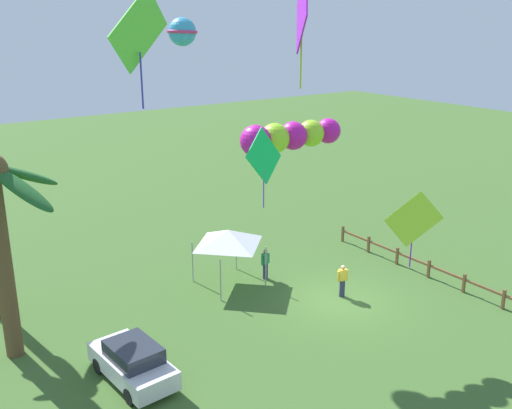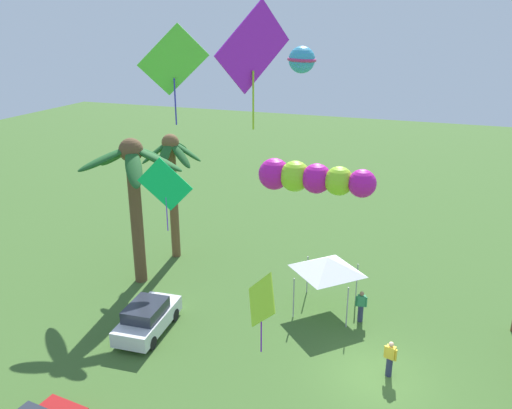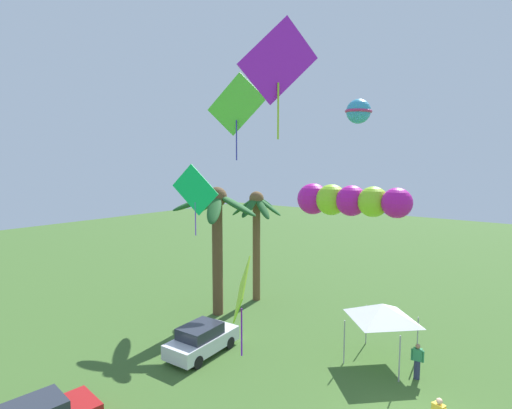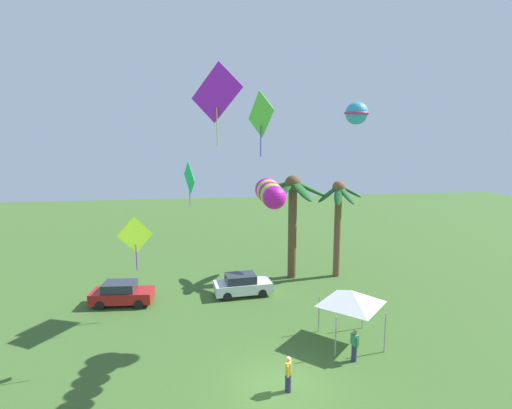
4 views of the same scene
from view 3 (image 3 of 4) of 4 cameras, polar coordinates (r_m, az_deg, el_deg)
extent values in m
cylinder|color=brown|center=(24.85, -5.61, -7.48)|extent=(0.66, 0.66, 7.44)
ellipsoid|color=#1E5623|center=(25.20, -3.50, 0.28)|extent=(2.80, 0.97, 1.54)
ellipsoid|color=#1E5623|center=(25.42, -7.08, 0.14)|extent=(1.55, 2.82, 1.66)
ellipsoid|color=#1E5623|center=(24.34, -8.87, 0.30)|extent=(2.54, 2.59, 1.31)
ellipsoid|color=#1E5623|center=(23.10, -6.07, -0.57)|extent=(2.60, 2.23, 1.78)
ellipsoid|color=#1E5623|center=(23.72, -2.92, -0.08)|extent=(1.53, 2.86, 1.55)
sphere|color=brown|center=(24.27, -5.70, 1.11)|extent=(1.25, 1.25, 1.25)
cylinder|color=brown|center=(27.32, 0.07, -6.58)|extent=(0.53, 0.53, 7.11)
ellipsoid|color=#1E5623|center=(27.56, 1.26, 0.27)|extent=(2.01, 0.62, 1.19)
ellipsoid|color=#1E5623|center=(27.71, -0.29, 0.17)|extent=(1.72, 1.86, 1.31)
ellipsoid|color=#1E5623|center=(26.94, -1.70, -0.22)|extent=(1.46, 1.86, 1.50)
ellipsoid|color=#1E5623|center=(26.11, -0.92, -0.36)|extent=(1.91, 0.80, 1.46)
ellipsoid|color=#1E5623|center=(26.13, 0.92, -0.47)|extent=(1.25, 1.87, 1.55)
ellipsoid|color=#1E5623|center=(26.57, 1.82, -0.24)|extent=(1.19, 1.95, 1.45)
sphere|color=brown|center=(26.78, 0.07, 0.87)|extent=(1.00, 1.00, 1.00)
cube|color=silver|center=(20.95, -7.79, -19.15)|extent=(4.01, 1.98, 0.70)
cube|color=#282D38|center=(20.59, -8.10, -17.69)|extent=(2.13, 1.64, 0.56)
cylinder|color=black|center=(22.37, -7.17, -18.30)|extent=(0.61, 0.22, 0.60)
cylinder|color=black|center=(21.46, -3.84, -19.36)|extent=(0.61, 0.22, 0.60)
cylinder|color=black|center=(20.80, -11.86, -20.34)|extent=(0.61, 0.22, 0.60)
cylinder|color=black|center=(19.81, -8.48, -21.68)|extent=(0.61, 0.22, 0.60)
sphere|color=tan|center=(16.05, 25.07, -24.44)|extent=(0.21, 0.21, 0.21)
cylinder|color=#2D3351|center=(20.10, 22.31, -21.26)|extent=(0.26, 0.26, 0.84)
cube|color=#338956|center=(19.80, 22.39, -19.48)|extent=(0.29, 0.41, 0.54)
sphere|color=#A37556|center=(19.65, 22.44, -18.49)|extent=(0.21, 0.21, 0.21)
cylinder|color=#338956|center=(19.84, 21.69, -19.55)|extent=(0.09, 0.09, 0.52)
cylinder|color=#338956|center=(19.80, 23.09, -19.67)|extent=(0.09, 0.09, 0.52)
cylinder|color=#9E9EA3|center=(19.30, 20.10, -20.27)|extent=(0.06, 0.06, 2.10)
cylinder|color=#9E9EA3|center=(21.58, 22.38, -17.48)|extent=(0.06, 0.06, 2.10)
cylinder|color=#9E9EA3|center=(20.16, 12.68, -18.88)|extent=(0.06, 0.06, 2.10)
cylinder|color=#9E9EA3|center=(22.35, 15.70, -16.42)|extent=(0.06, 0.06, 2.10)
pyramid|color=white|center=(20.27, 17.84, -14.53)|extent=(2.86, 2.86, 0.75)
cube|color=#0ED05C|center=(14.25, -8.84, 2.13)|extent=(0.60, 1.77, 1.85)
cylinder|color=#6F3BE1|center=(14.35, -8.77, -2.08)|extent=(0.04, 0.04, 1.21)
cube|color=#AEED2D|center=(9.97, -2.12, -12.38)|extent=(1.43, 1.28, 1.83)
cylinder|color=#6C13C6|center=(10.36, -2.10, -18.03)|extent=(0.04, 0.04, 1.23)
cube|color=#5ADB3A|center=(18.92, -2.87, 14.26)|extent=(1.17, 2.68, 2.83)
cylinder|color=#3031AA|center=(18.75, -2.85, 9.29)|extent=(0.06, 0.06, 1.88)
sphere|color=#CA17A1|center=(15.82, 8.24, 0.82)|extent=(1.24, 1.24, 1.24)
sphere|color=#9DE028|center=(15.33, 10.87, 0.68)|extent=(1.19, 1.19, 1.19)
sphere|color=#CA17A1|center=(14.88, 13.67, 0.54)|extent=(1.14, 1.14, 1.14)
sphere|color=#9DE028|center=(14.47, 16.63, 0.38)|extent=(1.09, 1.09, 1.09)
sphere|color=#CA17A1|center=(14.09, 19.76, 0.21)|extent=(1.04, 1.04, 1.04)
cube|color=#AA1FD7|center=(14.02, 3.27, 20.08)|extent=(2.45, 1.65, 2.89)
cylinder|color=#A0CD25|center=(13.71, 3.23, 13.36)|extent=(0.06, 0.06, 1.89)
sphere|color=#369CC9|center=(20.47, 14.64, 12.95)|extent=(1.20, 1.20, 1.20)
torus|color=#BA306B|center=(20.47, 14.64, 12.95)|extent=(1.49, 1.50, 0.20)
camera|label=1|loc=(21.69, -65.08, 10.86)|focal=41.46mm
camera|label=2|loc=(6.73, -123.78, 35.82)|focal=36.51mm
camera|label=4|loc=(15.40, 88.86, 3.84)|focal=27.28mm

